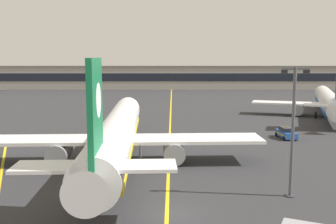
% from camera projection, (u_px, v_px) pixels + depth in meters
% --- Properties ---
extents(ground_plane, '(400.00, 400.00, 0.00)m').
position_uv_depth(ground_plane, '(172.00, 215.00, 29.79)').
color(ground_plane, '#2D2D30').
extents(taxiway_centreline, '(2.40, 179.99, 0.01)m').
position_uv_depth(taxiway_centreline, '(170.00, 136.00, 59.51)').
color(taxiway_centreline, yellow).
rests_on(taxiway_centreline, ground).
extents(airliner_foreground, '(32.17, 41.50, 11.65)m').
position_uv_depth(airliner_foreground, '(117.00, 134.00, 43.21)').
color(airliner_foreground, white).
rests_on(airliner_foreground, ground).
extents(airliner_background, '(29.32, 37.12, 10.68)m').
position_uv_depth(airliner_background, '(330.00, 101.00, 77.45)').
color(airliner_background, white).
rests_on(airliner_background, ground).
extents(apron_lamp_post, '(2.24, 0.90, 10.89)m').
position_uv_depth(apron_lamp_post, '(293.00, 130.00, 32.96)').
color(apron_lamp_post, '#515156').
rests_on(apron_lamp_post, ground).
extents(service_car_second, '(2.33, 4.35, 1.79)m').
position_uv_depth(service_car_second, '(287.00, 133.00, 57.59)').
color(service_car_second, '#2351A8').
rests_on(service_car_second, ground).
extents(terminal_building, '(160.60, 12.40, 8.51)m').
position_uv_depth(terminal_building, '(193.00, 77.00, 147.19)').
color(terminal_building, '#9E998E').
rests_on(terminal_building, ground).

